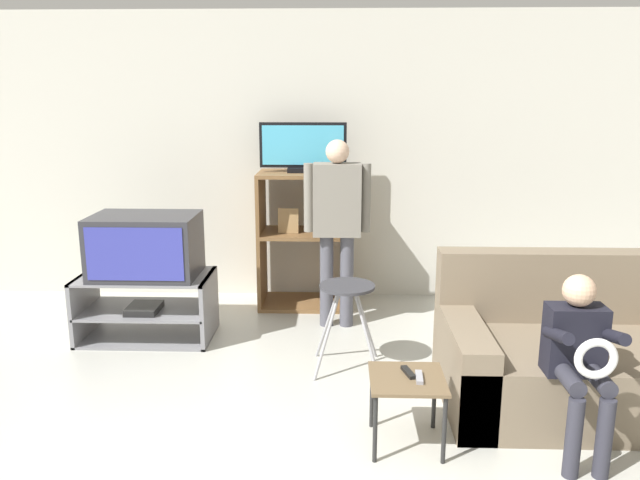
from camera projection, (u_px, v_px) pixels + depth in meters
name	position (u px, v px, depth m)	size (l,w,h in m)	color
wall_back	(310.00, 158.00, 5.73)	(6.40, 0.06, 2.60)	beige
tv_stand	(147.00, 307.00, 4.88)	(1.02, 0.56, 0.51)	slate
television_main	(145.00, 246.00, 4.76)	(0.79, 0.54, 0.47)	#2D2D33
media_shelf	(305.00, 239.00, 5.56)	(0.81, 0.51, 1.21)	brown
television_flat	(303.00, 149.00, 5.39)	(0.75, 0.20, 0.43)	black
folding_stool	(347.00, 299.00, 4.26)	(0.46, 0.42, 0.62)	#99999E
snack_table	(407.00, 387.00, 3.36)	(0.40, 0.40, 0.40)	brown
remote_control_black	(408.00, 372.00, 3.38)	(0.04, 0.14, 0.02)	black
remote_control_white	(419.00, 377.00, 3.32)	(0.04, 0.14, 0.02)	gray
couch	(571.00, 359.00, 3.84)	(1.56, 0.99, 0.89)	#756651
person_standing_adult	(337.00, 216.00, 4.98)	(0.53, 0.20, 1.53)	#4C4C56
person_seated_child	(579.00, 352.00, 3.22)	(0.33, 0.43, 0.97)	#2D2D38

